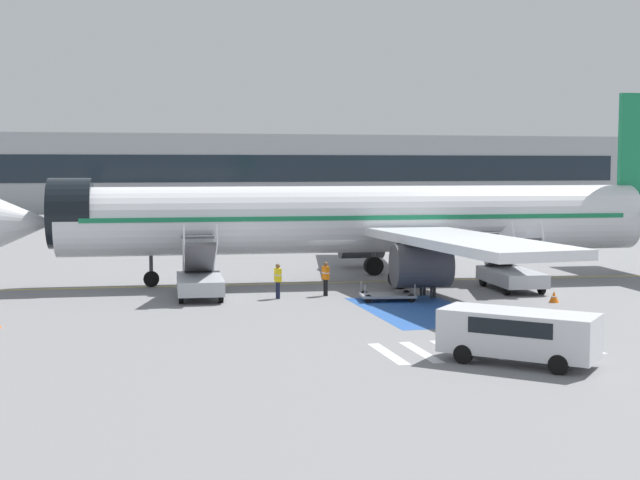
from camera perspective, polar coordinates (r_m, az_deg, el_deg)
ground_plane at (r=48.91m, az=0.53°, el=-2.84°), size 600.00×600.00×0.00m
apron_leadline_yellow at (r=49.83m, az=2.41°, el=-2.70°), size 76.20×5.44×0.01m
apron_stand_patch_blue at (r=40.35m, az=6.39°, el=-4.51°), size 4.62×8.79×0.01m
apron_walkway_bar_0 at (r=31.24m, az=4.38°, el=-7.26°), size 0.44×3.60×0.01m
apron_walkway_bar_1 at (r=31.62m, az=6.47°, el=-7.13°), size 0.44×3.60×0.01m
apron_walkway_bar_2 at (r=32.05m, az=8.50°, el=-6.99°), size 0.44×3.60×0.01m
apron_walkway_bar_3 at (r=32.51m, az=10.47°, el=-6.85°), size 0.44×3.60×0.01m
apron_walkway_bar_4 at (r=33.01m, az=12.38°, el=-6.70°), size 0.44×3.60×0.01m
apron_walkway_bar_5 at (r=33.55m, az=14.24°, el=-6.55°), size 0.44×3.60×0.01m
apron_walkway_bar_6 at (r=34.12m, az=16.03°, el=-6.40°), size 0.44×3.60×0.01m
airliner at (r=49.64m, az=3.17°, el=1.32°), size 42.12×32.25×10.68m
boarding_stairs_forward at (r=44.28m, az=-7.71°, el=-2.45°), size 2.52×5.35×3.75m
boarding_stairs_aft at (r=47.65m, az=12.14°, el=-2.00°), size 2.52×5.35×3.72m
fuel_tanker at (r=72.42m, az=4.55°, el=0.98°), size 10.35×2.97×3.34m
service_van_1 at (r=30.13m, az=12.58°, el=-5.74°), size 5.02×4.87×1.75m
baggage_cart at (r=43.12m, az=4.35°, el=-3.55°), size 2.79×1.86×0.87m
ground_crew_0 at (r=44.15m, az=7.25°, el=-2.52°), size 0.46×0.30×1.60m
ground_crew_1 at (r=44.94m, az=6.60°, el=-2.21°), size 0.45×0.26×1.81m
ground_crew_2 at (r=43.59m, az=-2.71°, el=-2.48°), size 0.32×0.47×1.72m
ground_crew_3 at (r=44.48m, az=0.36°, el=-2.34°), size 0.33×0.47×1.71m
traffic_cone_1 at (r=43.91m, az=14.75°, el=-3.54°), size 0.48×0.48×0.53m
terminal_building at (r=131.74m, az=-7.60°, el=4.33°), size 131.68×12.10×10.87m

